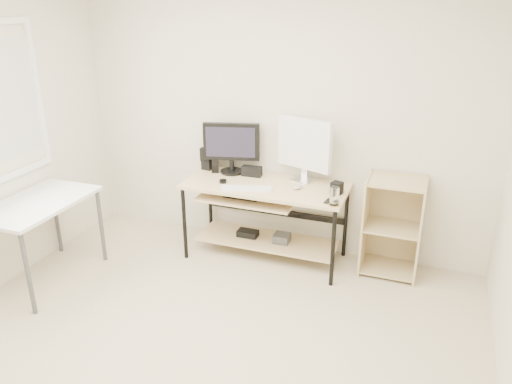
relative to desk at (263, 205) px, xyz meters
The scene contains 16 objects.
room 1.80m from the desk, 93.95° to the right, with size 4.01×4.01×2.62m.
desk is the anchor object (origin of this frame).
side_table 1.97m from the desk, 147.35° to the right, with size 0.60×1.00×0.75m.
shelf_unit 1.19m from the desk, ahead, with size 0.50×0.40×0.90m.
black_monitor 0.66m from the desk, 154.69° to the left, with size 0.54×0.22×0.49m.
white_imac 0.67m from the desk, 31.64° to the left, with size 0.54×0.23×0.59m.
keyboard 0.30m from the desk, 117.68° to the right, with size 0.45×0.13×0.02m, color white.
mouse 0.41m from the desk, ahead, with size 0.07×0.11×0.04m, color #B1B1B6.
center_speaker 0.35m from the desk, 136.87° to the left, with size 0.19×0.08×0.10m, color black.
speaker_left 0.76m from the desk, 162.58° to the left, with size 0.13×0.13×0.22m.
speaker_right 0.73m from the desk, ahead, with size 0.09×0.09×0.11m, color black.
audio_controller 0.63m from the desk, 166.37° to the left, with size 0.07×0.04×0.14m, color black.
volume_puck 0.44m from the desk, 164.17° to the right, with size 0.07×0.07×0.03m, color black.
smartphone 0.73m from the desk, 17.39° to the right, with size 0.06×0.11×0.01m, color black.
coaster 0.79m from the desk, 20.66° to the right, with size 0.10×0.10×0.01m, color #AC854D.
drinking_glass 0.82m from the desk, 20.66° to the right, with size 0.08×0.08×0.16m, color white.
Camera 1 is at (1.40, -2.39, 2.38)m, focal length 35.00 mm.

